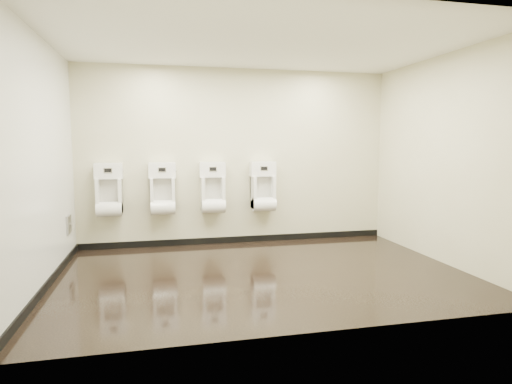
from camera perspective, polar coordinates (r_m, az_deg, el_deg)
ground at (r=5.44m, az=0.98°, el=-10.76°), size 5.00×3.50×0.00m
ceiling at (r=5.34m, az=1.04°, el=19.32°), size 5.00×3.50×0.00m
back_wall at (r=6.92m, az=-2.45°, el=4.67°), size 5.00×0.02×2.80m
front_wall at (r=3.53m, az=7.78°, el=3.03°), size 5.00×0.02×2.80m
left_wall at (r=5.21m, az=-26.80°, el=3.46°), size 0.02×3.50×2.80m
right_wall at (r=6.29m, az=23.78°, el=3.98°), size 0.02×3.50×2.80m
tile_overlay_left at (r=5.21m, az=-26.75°, el=3.46°), size 0.01×3.50×2.80m
skirting_back at (r=7.08m, az=-2.38°, el=-6.32°), size 5.00×0.02×0.10m
skirting_left at (r=5.43m, az=-25.95°, el=-10.90°), size 0.02×3.50×0.10m
access_panel at (r=6.47m, az=-23.69°, el=-3.99°), size 0.04×0.25×0.25m
urinal_0 at (r=6.75m, az=-18.98°, el=-0.23°), size 0.42×0.31×0.78m
urinal_1 at (r=6.71m, az=-12.34°, el=-0.07°), size 0.42×0.31×0.78m
urinal_2 at (r=6.76m, az=-5.79°, el=0.09°), size 0.42×0.31×0.78m
urinal_3 at (r=6.90m, az=0.97°, el=0.26°), size 0.42×0.31×0.78m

